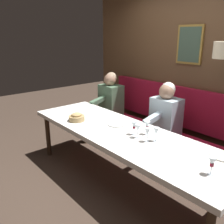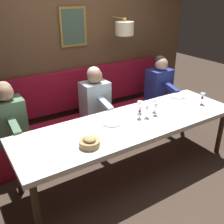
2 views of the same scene
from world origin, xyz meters
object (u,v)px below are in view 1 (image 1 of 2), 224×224
diner_middle (111,96)px  wine_glass_0 (212,162)px  diner_near (166,111)px  wine_glass_4 (147,125)px  dining_table (122,136)px  wine_glass_2 (156,131)px  wine_glass_1 (138,128)px  wine_glass_5 (134,125)px  wine_glass_3 (148,132)px  bread_bowl (77,117)px

diner_middle → wine_glass_0: bearing=-111.3°
diner_near → wine_glass_4: diner_near is taller
diner_near → wine_glass_4: 0.77m
dining_table → wine_glass_0: 1.21m
dining_table → wine_glass_2: 0.49m
wine_glass_0 → wine_glass_4: size_ratio=1.00×
wine_glass_2 → wine_glass_4: bearing=69.6°
diner_near → diner_middle: (0.00, 1.25, 0.00)m
dining_table → diner_middle: diner_middle is taller
wine_glass_0 → dining_table: bearing=86.1°
wine_glass_1 → wine_glass_0: bearing=-95.4°
wine_glass_0 → wine_glass_2: same height
wine_glass_1 → wine_glass_4: bearing=-1.6°
wine_glass_1 → wine_glass_5: size_ratio=1.00×
diner_middle → wine_glass_1: bearing=-119.9°
diner_near → wine_glass_5: (-0.84, -0.18, 0.04)m
wine_glass_2 → wine_glass_5: same height
wine_glass_1 → wine_glass_3: (0.00, -0.15, 0.00)m
dining_table → bread_bowl: 0.74m
dining_table → diner_near: (0.88, 0.03, 0.13)m
diner_near → wine_glass_1: bearing=-162.5°
diner_middle → wine_glass_5: size_ratio=4.82×
bread_bowl → wine_glass_3: bearing=-78.7°
diner_near → wine_glass_1: (-0.87, -0.27, 0.04)m
diner_middle → wine_glass_2: diner_middle is taller
dining_table → wine_glass_4: size_ratio=17.90×
wine_glass_2 → bread_bowl: bearing=104.7°
diner_near → bread_bowl: 1.29m
dining_table → wine_glass_1: (0.01, -0.25, 0.18)m
diner_middle → bread_bowl: diner_middle is taller
dining_table → wine_glass_2: bearing=-78.6°
wine_glass_0 → wine_glass_5: (0.12, 1.04, 0.00)m
diner_near → wine_glass_3: 0.97m
diner_near → wine_glass_1: size_ratio=4.82×
wine_glass_3 → bread_bowl: bearing=101.3°
wine_glass_0 → wine_glass_4: 0.97m
wine_glass_1 → wine_glass_2: same height
wine_glass_0 → diner_middle: bearing=68.7°
diner_middle → wine_glass_4: size_ratio=4.82×
dining_table → wine_glass_5: wine_glass_5 is taller
wine_glass_0 → wine_glass_3: 0.80m
wine_glass_3 → wine_glass_5: size_ratio=1.00×
wine_glass_3 → diner_near: bearing=25.7°
wine_glass_0 → wine_glass_5: bearing=83.2°
wine_glass_0 → wine_glass_1: 0.95m
wine_glass_2 → bread_bowl: wine_glass_2 is taller
wine_glass_5 → bread_bowl: wine_glass_5 is taller
dining_table → diner_middle: bearing=55.3°
wine_glass_5 → bread_bowl: size_ratio=0.75×
wine_glass_4 → wine_glass_3: bearing=-137.5°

